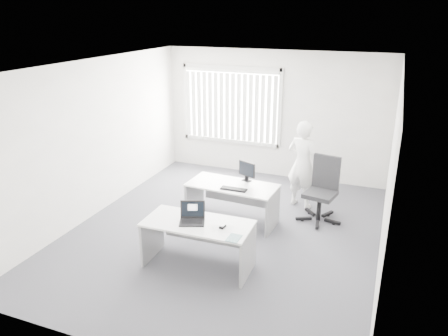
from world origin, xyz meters
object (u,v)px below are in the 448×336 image
at_px(laptop, 192,214).
at_px(desk_far, 232,195).
at_px(office_chair, 321,201).
at_px(person, 303,164).
at_px(desk_near, 198,235).
at_px(monitor, 247,171).

bearing_deg(laptop, desk_far, 68.56).
distance_m(office_chair, person, 0.81).
bearing_deg(desk_near, desk_far, 90.45).
bearing_deg(desk_far, monitor, 59.48).
bearing_deg(monitor, office_chair, 39.01).
distance_m(person, laptop, 2.89).
bearing_deg(office_chair, monitor, -151.96).
bearing_deg(monitor, laptop, -74.09).
distance_m(desk_near, office_chair, 2.61).
relative_size(desk_far, person, 0.94).
relative_size(desk_near, office_chair, 1.35).
bearing_deg(laptop, person, 48.74).
xyz_separation_m(office_chair, person, (-0.45, 0.47, 0.48)).
xyz_separation_m(desk_near, monitor, (0.13, 1.80, 0.37)).
height_order(desk_far, monitor, monitor).
relative_size(desk_near, laptop, 4.42).
xyz_separation_m(laptop, monitor, (0.20, 1.85, 0.03)).
relative_size(desk_far, monitor, 4.50).
xyz_separation_m(desk_far, monitor, (0.18, 0.26, 0.38)).
relative_size(person, laptop, 4.73).
xyz_separation_m(person, monitor, (-0.82, -0.85, 0.04)).
height_order(desk_near, person, person).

